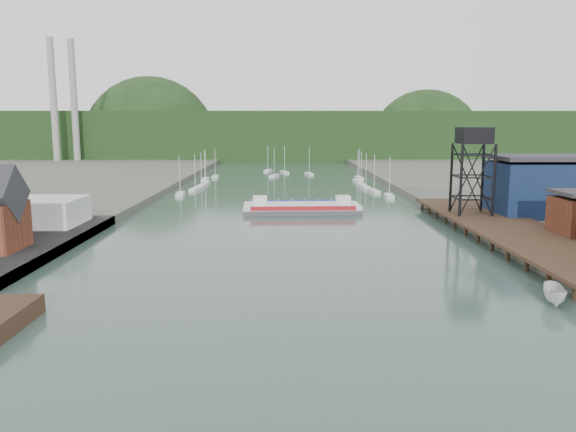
{
  "coord_description": "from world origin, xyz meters",
  "views": [
    {
      "loc": [
        -0.19,
        -45.34,
        18.34
      ],
      "look_at": [
        0.71,
        44.02,
        4.0
      ],
      "focal_mm": 35.0,
      "sensor_mm": 36.0,
      "label": 1
    }
  ],
  "objects": [
    {
      "name": "distant_hills",
      "position": [
        -3.98,
        301.35,
        10.38
      ],
      "size": [
        500.0,
        120.0,
        80.0
      ],
      "color": "black",
      "rests_on": "ground"
    },
    {
      "name": "smokestacks",
      "position": [
        -106.0,
        232.5,
        30.0
      ],
      "size": [
        11.2,
        8.2,
        60.0
      ],
      "color": "gray",
      "rests_on": "ground"
    },
    {
      "name": "east_pier",
      "position": [
        37.0,
        45.0,
        1.9
      ],
      "size": [
        14.0,
        70.0,
        2.45
      ],
      "color": "black",
      "rests_on": "ground"
    },
    {
      "name": "marina_sailboats",
      "position": [
        0.08,
        138.46,
        0.35
      ],
      "size": [
        57.71,
        92.65,
        0.9
      ],
      "color": "silver",
      "rests_on": "ground"
    },
    {
      "name": "white_shed",
      "position": [
        -44.0,
        50.0,
        3.85
      ],
      "size": [
        18.0,
        12.0,
        4.5
      ],
      "primitive_type": "cube",
      "color": "silver",
      "rests_on": "west_quay"
    },
    {
      "name": "motorboat",
      "position": [
        28.02,
        10.34,
        1.07
      ],
      "size": [
        3.72,
        5.9,
        2.14
      ],
      "primitive_type": "imported",
      "rotation": [
        0.0,
        0.0,
        -0.32
      ],
      "color": "silver",
      "rests_on": "ground"
    },
    {
      "name": "chain_ferry",
      "position": [
        3.96,
        73.89,
        1.02
      ],
      "size": [
        25.1,
        10.89,
        3.57
      ],
      "rotation": [
        0.0,
        0.0,
        0.03
      ],
      "color": "#49494C",
      "rests_on": "ground"
    },
    {
      "name": "lift_tower",
      "position": [
        35.0,
        58.0,
        15.65
      ],
      "size": [
        6.5,
        6.5,
        16.0
      ],
      "color": "black",
      "rests_on": "east_pier"
    },
    {
      "name": "ground",
      "position": [
        0.0,
        0.0,
        0.0
      ],
      "size": [
        600.0,
        600.0,
        0.0
      ],
      "primitive_type": "plane",
      "color": "#2C453F",
      "rests_on": "ground"
    },
    {
      "name": "blue_shed",
      "position": [
        50.0,
        60.0,
        7.06
      ],
      "size": [
        20.5,
        14.5,
        11.3
      ],
      "color": "#0D1D3C",
      "rests_on": "east_land"
    }
  ]
}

